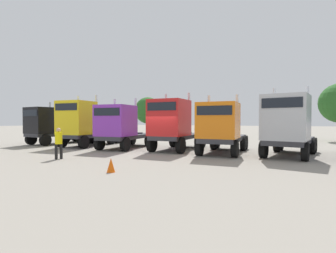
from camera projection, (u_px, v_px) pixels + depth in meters
The scene contains 11 objects.
ground at pixel (162, 153), 17.81m from camera, with size 200.00×200.00×0.00m, color gray.
semi_truck_black at pixel (50, 125), 24.28m from camera, with size 3.26×6.37×4.02m.
semi_truck_yellow at pixel (82, 123), 21.98m from camera, with size 2.96×6.36×4.42m.
semi_truck_purple at pixel (121, 126), 20.22m from camera, with size 3.02×6.53×3.97m.
semi_truck_red at pixel (173, 124), 19.00m from camera, with size 2.57×6.24×4.30m.
semi_truck_orange at pixel (221, 128), 17.04m from camera, with size 2.70×6.27×3.95m.
semi_truck_silver at pixel (287, 125), 15.68m from camera, with size 3.47×6.36×4.32m.
visitor_in_hivis at pixel (59, 141), 14.94m from camera, with size 0.53×0.53×1.81m.
traffic_cone_near at pixel (111, 165), 11.17m from camera, with size 0.36×0.36×0.62m, color #F2590C.
oak_far_left at pixel (148, 110), 39.42m from camera, with size 4.00×4.00×5.78m.
oak_far_centre at pixel (215, 114), 38.54m from camera, with size 2.86×2.86×4.66m.
Camera 1 is at (7.85, -15.94, 2.22)m, focal length 27.80 mm.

